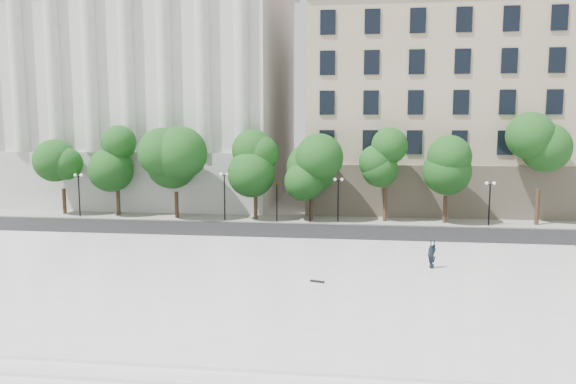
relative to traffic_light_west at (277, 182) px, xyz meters
name	(u,v)px	position (x,y,z in m)	size (l,w,h in m)	color
ground	(217,304)	(0.19, -22.30, -3.66)	(160.00, 160.00, 0.00)	#AFAEA6
plaza	(231,283)	(0.19, -19.30, -3.44)	(44.00, 22.00, 0.45)	white
street	(272,232)	(0.19, -4.30, -3.65)	(60.00, 8.00, 0.02)	black
far_sidewalk	(282,219)	(0.19, 1.70, -3.60)	(60.00, 4.00, 0.12)	#9B998F
building_west	(156,88)	(-16.81, 16.27, 9.23)	(31.50, 27.65, 25.60)	silver
building_east	(477,102)	(20.19, 16.61, 7.48)	(36.00, 26.15, 23.00)	#C2B194
traffic_light_west	(277,182)	(0.00, 0.00, 0.00)	(0.38, 1.66, 4.17)	black
traffic_light_east	(310,183)	(2.96, 0.00, -0.02)	(0.51, 1.65, 4.15)	black
person_lying	(431,264)	(11.48, -15.70, -2.98)	(0.62, 0.40, 1.69)	black
skateboard	(317,281)	(4.98, -19.39, -3.17)	(0.78, 0.20, 0.08)	black
street_trees	(282,165)	(0.27, 1.30, 1.42)	(47.10, 4.79, 7.86)	#382619
lamp_posts	(275,190)	(-0.17, 0.30, -0.78)	(37.89, 0.28, 4.42)	black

